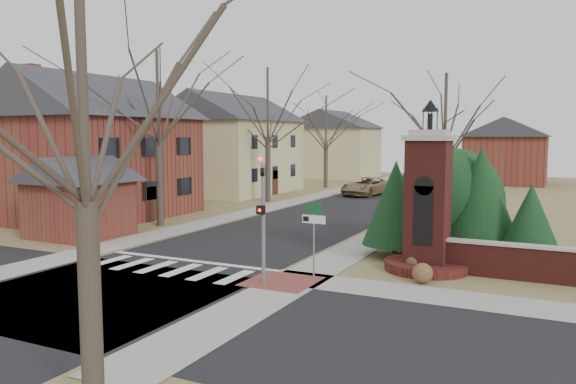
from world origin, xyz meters
The scene contains 30 objects.
ground centered at (0.00, 0.00, 0.00)m, with size 120.00×120.00×0.00m, color olive.
main_street centered at (0.00, 22.00, 0.01)m, with size 8.00×70.00×0.01m, color black.
cross_street centered at (0.00, -3.00, 0.01)m, with size 120.00×8.00×0.01m, color black.
crosswalk_zone centered at (0.00, 0.80, 0.01)m, with size 8.00×2.20×0.02m, color silver.
stop_bar centered at (0.00, 2.30, 0.01)m, with size 8.00×0.35×0.02m, color silver.
sidewalk_right_main centered at (5.20, 22.00, 0.01)m, with size 2.00×60.00×0.02m, color gray.
sidewalk_left centered at (-5.20, 22.00, 0.01)m, with size 2.00×60.00×0.02m, color gray.
curb_apron centered at (4.80, 1.00, 0.01)m, with size 2.40×2.40×0.02m, color brown.
traffic_signal_pole centered at (4.30, 0.57, 2.59)m, with size 0.28×0.41×4.50m.
sign_post centered at (5.59, 1.99, 1.95)m, with size 0.90×0.07×2.75m.
brick_gate_monument centered at (9.00, 4.99, 2.17)m, with size 3.20×3.20×6.47m.
brick_garden_wall centered at (13.50, 5.00, 0.66)m, with size 7.50×0.50×1.30m.
house_brick_left centered at (-13.01, 9.99, 4.66)m, with size 9.80×11.80×9.42m.
house_stucco_left centered at (-13.50, 27.00, 4.59)m, with size 9.80×12.80×9.28m.
garage_left centered at (-8.52, 4.49, 2.24)m, with size 4.80×4.80×4.29m.
house_distant_left centered at (-12.01, 48.00, 4.25)m, with size 10.80×8.80×8.53m.
house_distant_right centered at (7.99, 47.99, 3.65)m, with size 8.80×8.80×7.30m.
evergreen_near centered at (7.20, 7.00, 2.30)m, with size 2.80×2.80×4.10m.
evergreen_mid centered at (10.50, 8.20, 2.60)m, with size 3.40×3.40×4.70m.
evergreen_far centered at (12.50, 7.20, 1.90)m, with size 2.40×2.40×3.30m.
evergreen_mass centered at (9.00, 9.50, 2.40)m, with size 4.80×4.80×4.80m, color #103219.
bare_tree_0 centered at (-7.00, 9.00, 7.70)m, with size 8.05×8.05×11.15m.
bare_tree_1 centered at (-7.00, 22.00, 8.03)m, with size 8.40×8.40×11.64m.
bare_tree_2 centered at (-7.50, 35.00, 7.03)m, with size 7.35×7.35×10.19m.
bare_tree_3 centered at (7.50, 16.00, 6.69)m, with size 7.00×7.00×9.70m.
bare_tree_4 centered at (6.00, -9.00, 6.35)m, with size 6.65×6.65×9.21m.
pickup_truck centered at (-1.60, 29.74, 0.78)m, with size 2.57×5.58×1.55m, color olive.
distant_car centered at (3.40, 44.15, 0.82)m, with size 1.73×4.97×1.64m, color #35383D.
dry_shrub_left centered at (8.60, 4.60, 0.41)m, with size 0.82×0.82×0.82m, color #503A24.
dry_shrub_right centered at (9.30, 3.00, 0.36)m, with size 0.72×0.72×0.72m, color brown.
Camera 1 is at (13.53, -16.26, 5.14)m, focal length 35.00 mm.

